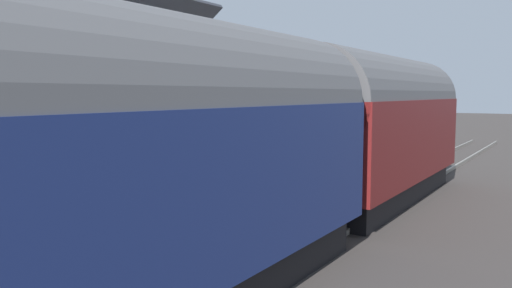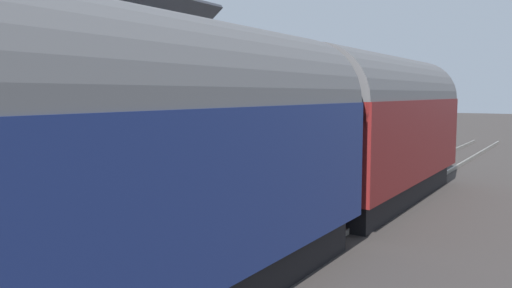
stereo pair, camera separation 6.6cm
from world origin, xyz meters
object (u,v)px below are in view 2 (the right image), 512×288
station_building (83,122)px  planter_corner_building (353,141)px  planter_by_door (256,139)px  bench_mid_platform (250,149)px  bench_by_lamp (306,140)px  tree_mid_background (42,48)px  train (319,136)px  planter_edge_near (261,141)px  planter_under_sign (343,134)px

station_building → planter_corner_building: station_building is taller
planter_by_door → bench_mid_platform: bearing=-150.1°
bench_by_lamp → tree_mid_background: (-2.12, 13.97, 4.21)m
bench_by_lamp → tree_mid_background: 14.75m
train → bench_mid_platform: 6.01m
planter_corner_building → planter_by_door: 4.42m
train → station_building: bearing=108.5°
bench_by_lamp → planter_edge_near: size_ratio=2.01×
planter_under_sign → station_building: bearing=172.1°
station_building → planter_edge_near: 9.66m
planter_corner_building → tree_mid_background: (-2.68, 15.79, 4.19)m
station_building → train: bearing=-71.5°
planter_corner_building → tree_mid_background: tree_mid_background is taller
planter_under_sign → bench_mid_platform: bearing=176.1°
station_building → bench_by_lamp: 10.15m
planter_corner_building → planter_edge_near: bearing=105.1°
train → tree_mid_background: bearing=72.0°
bench_mid_platform → planter_edge_near: (3.67, 1.82, -0.11)m
tree_mid_background → station_building: bearing=-121.9°
station_building → planter_by_door: (10.35, 1.25, -1.26)m
station_building → tree_mid_background: tree_mid_background is taller
planter_edge_near → tree_mid_background: 12.97m
planter_edge_near → planter_under_sign: 3.99m
planter_corner_building → planter_by_door: size_ratio=1.25×
planter_corner_building → planter_edge_near: planter_corner_building is taller
planter_edge_near → tree_mid_background: size_ratio=0.09×
bench_mid_platform → tree_mid_background: bearing=81.9°
station_building → bench_by_lamp: station_building is taller
tree_mid_background → planter_corner_building: bearing=-80.4°
bench_mid_platform → planter_corner_building: planter_corner_building is taller
bench_by_lamp → planter_corner_building: 1.90m
bench_by_lamp → planter_under_sign: bearing=-8.8°
planter_by_door → planter_under_sign: planter_under_sign is taller
bench_mid_platform → planter_edge_near: bearing=26.4°
planter_corner_building → station_building: bearing=163.3°
planter_by_door → planter_under_sign: 3.92m
station_building → bench_mid_platform: bearing=-12.5°
bench_by_lamp → planter_by_door: 2.63m
planter_by_door → planter_edge_near: 1.09m
planter_edge_near → planter_by_door: bearing=43.0°
planter_edge_near → tree_mid_background: bearing=97.9°
planter_under_sign → tree_mid_background: (-4.95, 14.41, 4.14)m
train → bench_by_lamp: 9.23m
bench_mid_platform → planter_corner_building: (4.66, -1.85, 0.01)m
train → planter_corner_building: bearing=16.6°
bench_by_lamp → planter_corner_building: (0.56, -1.81, 0.01)m
bench_by_lamp → planter_by_door: size_ratio=1.95×
planter_corner_building → planter_by_door: planter_corner_building is taller
train → planter_edge_near: train is taller
train → planter_under_sign: 11.62m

